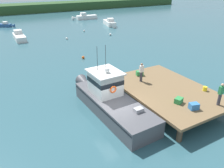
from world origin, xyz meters
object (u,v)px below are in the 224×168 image
Objects in this scene: crate_single_far at (194,106)px; bait_bucket at (205,89)px; mooring_buoy_spare_mooring at (83,57)px; mooring_buoy_channel_marker at (84,31)px; main_fishing_boat at (110,99)px; moored_boat_far_left at (4,25)px; deckhand_by_the_boat at (221,94)px; deckhand_further_back at (141,72)px; moored_boat_mid_harbor at (19,36)px; mooring_buoy_outer at (110,34)px; moored_boat_outer_mooring at (85,17)px; mooring_buoy_inshore at (67,38)px; crate_stack_mid_dock at (140,73)px; moored_boat_near_channel at (110,23)px; crate_stack_near_edge at (179,100)px.

crate_single_far is 3.24m from bait_bucket.
mooring_buoy_spare_mooring is 16.01m from mooring_buoy_channel_marker.
main_fishing_boat is at bearing -103.72° from mooring_buoy_spare_mooring.
mooring_buoy_channel_marker is (9.39, 26.97, -0.84)m from main_fishing_boat.
deckhand_by_the_boat is at bearing -78.18° from moored_boat_far_left.
main_fishing_boat is at bearing 157.83° from bait_bucket.
moored_boat_mid_harbor is (-6.00, 25.65, -1.54)m from deckhand_further_back.
mooring_buoy_outer is at bearing 72.61° from crate_single_far.
moored_boat_outer_mooring is at bearing 78.23° from deckhand_by_the_boat.
deckhand_by_the_boat is at bearing -86.95° from mooring_buoy_inshore.
moored_boat_outer_mooring is 1.08× the size of moored_boat_mid_harbor.
mooring_buoy_inshore is at bearing 89.48° from crate_stack_mid_dock.
moored_boat_outer_mooring reaches higher than mooring_buoy_outer.
moored_boat_outer_mooring is at bearing 37.55° from moored_boat_mid_harbor.
deckhand_by_the_boat is 17.40m from mooring_buoy_spare_mooring.
moored_boat_mid_harbor is at bearing -142.45° from moored_boat_outer_mooring.
moored_boat_near_channel is at bearing 22.56° from mooring_buoy_channel_marker.
bait_bucket is at bearing -106.62° from moored_boat_near_channel.
moored_boat_far_left is (-7.10, 42.79, -1.01)m from crate_stack_near_edge.
crate_stack_mid_dock is 0.09× the size of moored_boat_near_channel.
bait_bucket is 43.65m from moored_boat_far_left.
moored_boat_far_left is (-10.25, 42.42, -0.99)m from bait_bucket.
mooring_buoy_inshore is at bearing 95.44° from bait_bucket.
deckhand_by_the_boat reaches higher than moored_boat_far_left.
crate_stack_near_edge is 1.75× the size of mooring_buoy_channel_marker.
mooring_buoy_spare_mooring is at bearing 97.34° from crate_stack_mid_dock.
crate_stack_near_edge is 45.05m from moored_boat_outer_mooring.
deckhand_further_back reaches higher than moored_boat_mid_harbor.
mooring_buoy_channel_marker is (2.46, 29.80, -1.20)m from bait_bucket.
moored_boat_outer_mooring reaches higher than mooring_buoy_channel_marker.
crate_single_far is 0.10× the size of moored_boat_mid_harbor.
crate_stack_mid_dock is at bearing 84.34° from crate_stack_near_edge.
crate_stack_mid_dock is 20.61m from mooring_buoy_inshore.
deckhand_by_the_boat is at bearing -103.26° from mooring_buoy_outer.
moored_boat_far_left is at bearing 100.24° from deckhand_further_back.
crate_single_far reaches higher than moored_boat_mid_harbor.
moored_boat_outer_mooring is 30.65m from mooring_buoy_spare_mooring.
moored_boat_near_channel reaches higher than mooring_buoy_inshore.
moored_boat_outer_mooring is 22.35m from moored_boat_mid_harbor.
deckhand_further_back is at bearing -106.62° from moored_boat_outer_mooring.
moored_boat_outer_mooring is (11.72, 39.27, -1.51)m from deckhand_further_back.
deckhand_further_back is 4.76× the size of mooring_buoy_channel_marker.
deckhand_further_back is 31.81m from moored_boat_near_channel.
crate_stack_mid_dock is at bearing -90.52° from mooring_buoy_inshore.
bait_bucket reaches higher than moored_boat_far_left.
moored_boat_far_left is (-18.68, -0.74, -0.17)m from moored_boat_outer_mooring.
moored_boat_outer_mooring is 18.89m from mooring_buoy_outer.
moored_boat_mid_harbor is 0.93× the size of moored_boat_near_channel.
main_fishing_boat reaches higher than mooring_buoy_channel_marker.
moored_boat_far_left reaches higher than mooring_buoy_channel_marker.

